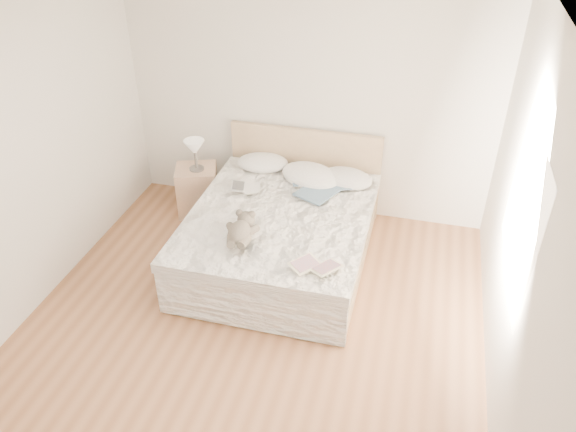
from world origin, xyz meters
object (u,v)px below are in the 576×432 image
object	(u,v)px
photo_book	(245,188)
teddy_bear	(240,239)
bed	(282,233)
nightstand	(198,190)
table_lamp	(195,149)
childrens_book	(316,266)

from	to	relation	value
photo_book	teddy_bear	bearing A→B (deg)	-89.05
bed	teddy_bear	xyz separation A→B (m)	(-0.21, -0.65, 0.34)
nightstand	photo_book	distance (m)	0.88
bed	photo_book	bearing A→B (deg)	151.85
bed	teddy_bear	world-z (taller)	bed
bed	nightstand	xyz separation A→B (m)	(-1.17, 0.61, -0.03)
bed	table_lamp	distance (m)	1.39
bed	photo_book	world-z (taller)	bed
photo_book	childrens_book	world-z (taller)	same
childrens_book	bed	bearing A→B (deg)	160.12
childrens_book	teddy_bear	bearing A→B (deg)	-156.23
nightstand	photo_book	world-z (taller)	photo_book
photo_book	childrens_book	size ratio (longest dim) A/B	0.85
nightstand	photo_book	size ratio (longest dim) A/B	1.77
nightstand	childrens_book	distance (m)	2.25
nightstand	teddy_bear	distance (m)	1.63
table_lamp	teddy_bear	bearing A→B (deg)	-53.15
table_lamp	teddy_bear	world-z (taller)	table_lamp
nightstand	bed	bearing A→B (deg)	-27.78
photo_book	childrens_book	distance (m)	1.46
nightstand	table_lamp	world-z (taller)	table_lamp
table_lamp	photo_book	xyz separation A→B (m)	(0.69, -0.35, -0.18)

